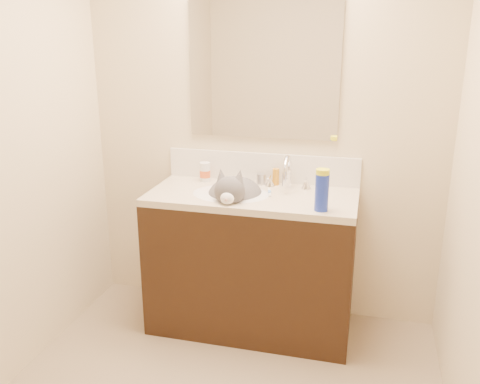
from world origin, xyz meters
The scene contains 16 objects.
room_shell centered at (0.00, 0.00, 1.49)m, with size 2.24×2.54×2.52m.
vanity_cabinet centered at (0.00, 0.97, 0.41)m, with size 1.20×0.55×0.82m, color black.
counter_slab centered at (0.00, 0.97, 0.84)m, with size 1.20×0.55×0.04m, color beige.
basin centered at (-0.12, 0.94, 0.79)m, with size 0.45×0.36×0.14m, color white.
faucet centered at (0.18, 1.11, 0.95)m, with size 0.28×0.20×0.21m.
cat centered at (-0.10, 0.95, 0.84)m, with size 0.39×0.47×0.34m.
backsplash centered at (0.00, 1.24, 0.95)m, with size 1.20×0.02×0.18m, color silver.
mirror centered at (0.00, 1.24, 1.54)m, with size 0.90×0.02×0.80m, color white.
pill_bottle centered at (-0.34, 1.16, 0.92)m, with size 0.06×0.06×0.12m, color silver.
pill_label centered at (-0.34, 1.16, 0.91)m, with size 0.07×0.07×0.04m, color #D85824.
silver_jar centered at (0.01, 1.18, 0.89)m, with size 0.06×0.06×0.07m, color #B7B7BC.
amber_bottle centered at (0.10, 1.18, 0.91)m, with size 0.04×0.04×0.10m, color #C48017.
toothbrush centered at (0.10, 1.00, 0.86)m, with size 0.01×0.14×0.01m, color silver.
toothbrush_head centered at (0.10, 1.00, 0.87)m, with size 0.02×0.03×0.02m, color #6495D5.
spray_can centered at (0.41, 0.78, 0.96)m, with size 0.07×0.07×0.20m, color #192EB3.
spray_cap centered at (0.41, 0.78, 1.06)m, with size 0.07×0.07×0.04m, color yellow.
Camera 1 is at (0.62, -1.75, 1.75)m, focal length 38.00 mm.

